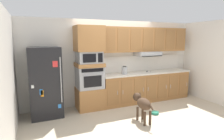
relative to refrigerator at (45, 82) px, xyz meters
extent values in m
plane|color=beige|center=(2.07, -0.68, -0.88)|extent=(9.60, 9.60, 0.00)
cube|color=silver|center=(2.07, 0.43, 0.37)|extent=(6.20, 0.12, 2.50)
cube|color=silver|center=(-0.73, -0.68, 0.37)|extent=(0.12, 7.10, 2.50)
cube|color=white|center=(4.87, -0.68, 0.37)|extent=(0.12, 7.10, 2.50)
cube|color=black|center=(0.00, 0.00, 0.00)|extent=(0.76, 0.70, 1.76)
cylinder|color=silver|center=(0.33, -0.37, 0.10)|extent=(0.02, 0.02, 1.10)
cube|color=orange|center=(-0.11, -0.35, -0.19)|extent=(0.06, 0.01, 0.15)
cube|color=#337FDB|center=(0.27, -0.35, -0.55)|extent=(0.07, 0.01, 0.10)
cube|color=red|center=(0.22, -0.35, 0.49)|extent=(0.12, 0.01, 0.15)
cube|color=#337FDB|center=(-0.13, -0.35, -0.15)|extent=(0.07, 0.01, 0.14)
cube|color=white|center=(-0.30, -0.35, 0.00)|extent=(0.06, 0.01, 0.07)
cube|color=#A8703D|center=(1.17, 0.07, -0.58)|extent=(0.74, 0.62, 0.60)
cube|color=#A8AAAF|center=(1.17, 0.07, 0.02)|extent=(0.70, 0.58, 0.60)
cube|color=black|center=(1.17, -0.23, -0.04)|extent=(0.49, 0.01, 0.30)
cube|color=black|center=(1.17, -0.23, 0.26)|extent=(0.59, 0.01, 0.09)
cylinder|color=#A8AAAF|center=(1.17, -0.25, 0.15)|extent=(0.56, 0.02, 0.02)
cube|color=#A8703D|center=(1.17, 0.07, 0.37)|extent=(0.74, 0.62, 0.10)
cube|color=#A8AAAF|center=(1.17, 0.07, 0.58)|extent=(0.64, 0.53, 0.32)
cube|color=black|center=(1.10, -0.20, 0.58)|extent=(0.35, 0.01, 0.22)
cube|color=black|center=(1.39, -0.20, 0.58)|extent=(0.13, 0.01, 0.24)
cube|color=#A8703D|center=(1.17, 0.07, 1.08)|extent=(0.74, 0.62, 0.68)
cube|color=#A8703D|center=(3.02, 0.07, -0.44)|extent=(2.97, 0.60, 0.88)
cube|color=#9A6738|center=(1.75, -0.24, -0.42)|extent=(0.36, 0.01, 0.70)
cylinder|color=#BCBCC1|center=(1.88, -0.25, -0.42)|extent=(0.01, 0.01, 0.12)
cube|color=#9A6738|center=(2.18, -0.24, -0.42)|extent=(0.36, 0.01, 0.70)
cylinder|color=#BCBCC1|center=(2.05, -0.25, -0.42)|extent=(0.01, 0.01, 0.12)
cube|color=#9A6738|center=(2.60, -0.24, -0.42)|extent=(0.36, 0.01, 0.70)
cylinder|color=#BCBCC1|center=(2.73, -0.25, -0.42)|extent=(0.01, 0.01, 0.12)
cube|color=#9A6738|center=(3.02, -0.24, -0.42)|extent=(0.36, 0.01, 0.70)
cylinder|color=#BCBCC1|center=(2.90, -0.25, -0.42)|extent=(0.01, 0.01, 0.12)
cube|color=#9A6738|center=(3.45, -0.24, -0.42)|extent=(0.36, 0.01, 0.70)
cylinder|color=#BCBCC1|center=(3.58, -0.25, -0.42)|extent=(0.01, 0.01, 0.12)
cube|color=#9A6738|center=(3.87, -0.24, -0.42)|extent=(0.36, 0.01, 0.70)
cylinder|color=#BCBCC1|center=(3.75, -0.25, -0.42)|extent=(0.01, 0.01, 0.12)
cube|color=#9A6738|center=(4.30, -0.24, -0.42)|extent=(0.36, 0.01, 0.70)
cylinder|color=#BCBCC1|center=(4.43, -0.25, -0.42)|extent=(0.01, 0.01, 0.12)
cube|color=silver|center=(3.02, 0.07, 0.02)|extent=(3.01, 0.64, 0.04)
cube|color=white|center=(3.02, 0.36, 0.29)|extent=(3.01, 0.02, 0.50)
cube|color=#A8703D|center=(3.02, 0.20, 1.05)|extent=(2.97, 0.34, 0.74)
cube|color=#A8AAAF|center=(3.10, 0.13, 0.61)|extent=(0.76, 0.48, 0.14)
cube|color=black|center=(3.10, -0.09, 0.55)|extent=(0.72, 0.04, 0.02)
cube|color=#9A6738|center=(1.75, 0.02, 1.05)|extent=(0.36, 0.01, 0.63)
cube|color=#9A6738|center=(2.18, 0.02, 1.05)|extent=(0.36, 0.01, 0.63)
cube|color=#9A6738|center=(2.60, 0.02, 1.05)|extent=(0.36, 0.01, 0.63)
cube|color=#9A6738|center=(3.02, 0.02, 1.05)|extent=(0.36, 0.01, 0.63)
cube|color=#9A6738|center=(3.45, 0.02, 1.05)|extent=(0.36, 0.01, 0.63)
cube|color=#9A6738|center=(3.87, 0.02, 1.05)|extent=(0.36, 0.01, 0.63)
cube|color=#9A6738|center=(4.30, 0.02, 1.05)|extent=(0.36, 0.01, 0.63)
cylinder|color=black|center=(3.06, 0.09, 0.05)|extent=(0.09, 0.09, 0.03)
cylinder|color=silver|center=(3.15, 0.02, 0.05)|extent=(0.08, 0.10, 0.01)
cylinder|color=#A8AAAF|center=(2.23, 0.02, 0.15)|extent=(0.17, 0.17, 0.22)
cylinder|color=black|center=(2.23, 0.02, 0.27)|extent=(0.10, 0.10, 0.02)
ellipsoid|color=#473323|center=(2.06, -1.32, -0.42)|extent=(0.27, 0.48, 0.26)
sphere|color=#473323|center=(2.07, -1.00, -0.35)|extent=(0.21, 0.21, 0.21)
ellipsoid|color=#312318|center=(2.07, -0.89, -0.37)|extent=(0.08, 0.12, 0.07)
cone|color=#473323|center=(1.99, -1.01, -0.26)|extent=(0.06, 0.06, 0.07)
cone|color=#473323|center=(2.14, -1.01, -0.26)|extent=(0.06, 0.06, 0.07)
cylinder|color=#473323|center=(2.05, -1.62, -0.40)|extent=(0.04, 0.15, 0.12)
cylinder|color=#473323|center=(1.99, -1.16, -0.72)|extent=(0.06, 0.06, 0.32)
cylinder|color=#473323|center=(2.13, -1.16, -0.72)|extent=(0.06, 0.06, 0.32)
cylinder|color=#473323|center=(1.99, -1.49, -0.72)|extent=(0.06, 0.06, 0.32)
cylinder|color=#473323|center=(2.13, -1.49, -0.72)|extent=(0.06, 0.06, 0.32)
cylinder|color=#267F66|center=(2.61, -1.02, -0.85)|extent=(0.20, 0.20, 0.06)
cylinder|color=brown|center=(2.61, -1.02, -0.84)|extent=(0.15, 0.15, 0.03)
camera|label=1|loc=(-0.29, -4.92, 1.06)|focal=30.41mm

